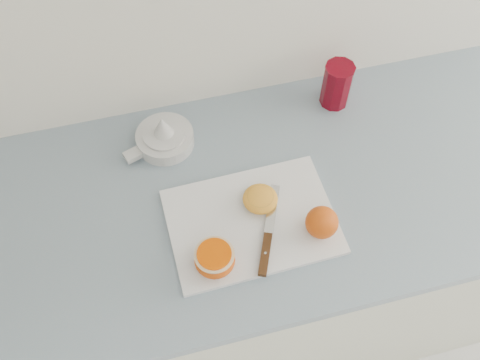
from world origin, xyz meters
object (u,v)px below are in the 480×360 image
at_px(counter, 274,262).
at_px(cutting_board, 252,221).
at_px(half_orange, 215,259).
at_px(red_tumbler, 337,86).
at_px(citrus_juicer, 164,137).

distance_m(counter, cutting_board, 0.47).
bearing_deg(half_orange, cutting_board, 38.97).
bearing_deg(cutting_board, half_orange, -141.03).
height_order(cutting_board, half_orange, half_orange).
distance_m(cutting_board, red_tumbler, 0.42).
xyz_separation_m(cutting_board, red_tumbler, (0.30, 0.29, 0.05)).
distance_m(citrus_juicer, red_tumbler, 0.45).
relative_size(counter, half_orange, 30.25).
height_order(half_orange, citrus_juicer, citrus_juicer).
bearing_deg(citrus_juicer, cutting_board, -60.87).
bearing_deg(half_orange, counter, 39.02).
xyz_separation_m(counter, red_tumbler, (0.20, 0.21, 0.50)).
height_order(counter, cutting_board, cutting_board).
height_order(citrus_juicer, red_tumbler, red_tumbler).
distance_m(half_orange, citrus_juicer, 0.35).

